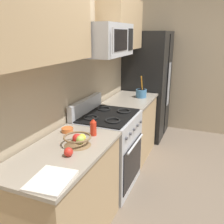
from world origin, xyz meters
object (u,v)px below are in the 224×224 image
(range_oven, at_px, (108,150))
(bottle_hot_sauce, at_px, (93,127))
(prep_bowl, at_px, (67,130))
(refrigerator, at_px, (147,85))
(apple_loose, at_px, (68,152))
(cutting_board, at_px, (51,180))
(microwave, at_px, (105,40))
(utensil_crock, at_px, (141,93))
(fruit_basket, at_px, (78,140))

(range_oven, xyz_separation_m, bottle_hot_sauce, (-0.57, -0.09, 0.52))
(range_oven, height_order, prep_bowl, range_oven)
(refrigerator, relative_size, apple_loose, 25.34)
(range_oven, relative_size, cutting_board, 3.56)
(apple_loose, xyz_separation_m, prep_bowl, (0.43, 0.28, -0.01))
(range_oven, bearing_deg, apple_loose, -174.53)
(range_oven, distance_m, bottle_hot_sauce, 0.78)
(refrigerator, relative_size, cutting_board, 6.11)
(microwave, xyz_separation_m, bottle_hot_sauce, (-0.57, -0.12, -0.77))
(cutting_board, height_order, bottle_hot_sauce, bottle_hot_sauce)
(range_oven, relative_size, utensil_crock, 3.18)
(refrigerator, relative_size, microwave, 2.48)
(refrigerator, bearing_deg, microwave, 178.59)
(prep_bowl, bearing_deg, fruit_basket, -132.82)
(microwave, distance_m, apple_loose, 1.32)
(prep_bowl, bearing_deg, range_oven, -16.59)
(cutting_board, distance_m, prep_bowl, 0.85)
(microwave, height_order, cutting_board, microwave)
(microwave, bearing_deg, range_oven, -89.96)
(prep_bowl, bearing_deg, utensil_crock, -10.62)
(refrigerator, relative_size, fruit_basket, 7.74)
(microwave, xyz_separation_m, prep_bowl, (-0.60, 0.15, -0.83))
(apple_loose, xyz_separation_m, cutting_board, (-0.34, -0.08, -0.03))
(fruit_basket, bearing_deg, cutting_board, -168.97)
(refrigerator, xyz_separation_m, utensil_crock, (-0.81, -0.11, 0.04))
(microwave, relative_size, bottle_hot_sauce, 4.13)
(utensil_crock, bearing_deg, microwave, 171.50)
(range_oven, distance_m, utensil_crock, 1.13)
(microwave, bearing_deg, utensil_crock, -8.50)
(range_oven, height_order, utensil_crock, utensil_crock)
(microwave, xyz_separation_m, cutting_board, (-1.36, -0.20, -0.85))
(range_oven, relative_size, prep_bowl, 9.41)
(apple_loose, bearing_deg, range_oven, 5.47)
(microwave, bearing_deg, apple_loose, -173.02)
(apple_loose, relative_size, prep_bowl, 0.64)
(utensil_crock, height_order, cutting_board, utensil_crock)
(cutting_board, xyz_separation_m, bottle_hot_sauce, (0.79, 0.08, 0.07))
(utensil_crock, distance_m, prep_bowl, 1.63)
(range_oven, relative_size, fruit_basket, 4.51)
(fruit_basket, distance_m, prep_bowl, 0.34)
(apple_loose, bearing_deg, bottle_hot_sauce, 0.57)
(fruit_basket, distance_m, apple_loose, 0.20)
(utensil_crock, bearing_deg, refrigerator, 7.48)
(cutting_board, xyz_separation_m, prep_bowl, (0.77, 0.35, 0.02))
(cutting_board, bearing_deg, fruit_basket, 11.03)
(cutting_board, bearing_deg, range_oven, 7.25)
(utensil_crock, distance_m, bottle_hot_sauce, 1.58)
(apple_loose, bearing_deg, prep_bowl, 32.69)
(apple_loose, bearing_deg, cutting_board, -167.49)
(microwave, xyz_separation_m, fruit_basket, (-0.82, -0.10, -0.81))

